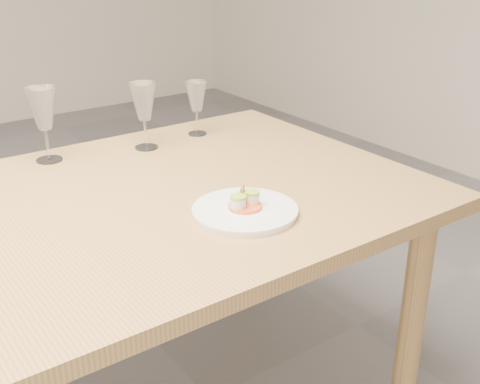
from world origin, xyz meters
TOP-DOWN VIEW (x-y plane):
  - dinner_plate at (0.63, -0.23)m, footprint 0.25×0.25m
  - wine_glass_1 at (0.38, 0.40)m, footprint 0.09×0.09m
  - wine_glass_2 at (0.67, 0.34)m, footprint 0.08×0.08m
  - wine_glass_3 at (0.87, 0.36)m, footprint 0.07×0.07m

SIDE VIEW (x-z plane):
  - dinner_plate at x=0.63m, z-range 0.73..0.80m
  - wine_glass_3 at x=0.87m, z-range 0.79..0.96m
  - wine_glass_2 at x=0.67m, z-range 0.79..1.00m
  - wine_glass_1 at x=0.38m, z-range 0.79..1.01m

